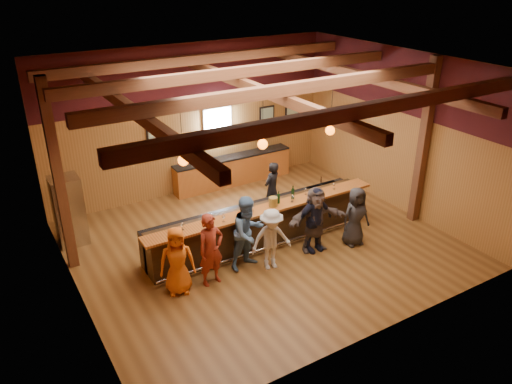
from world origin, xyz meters
TOP-DOWN VIEW (x-y plane):
  - room at (0.00, 0.06)m, footprint 9.04×9.00m
  - bar_counter at (0.02, 0.15)m, footprint 6.30×1.07m
  - back_bar_cabinet at (1.20, 3.72)m, footprint 4.00×0.52m
  - window at (0.80, 3.95)m, footprint 0.95×0.09m
  - framed_pictures at (1.67, 3.94)m, footprint 5.35×0.05m
  - wine_shelves at (0.80, 3.88)m, footprint 3.00×0.18m
  - pendant_lights at (0.00, 0.00)m, footprint 4.24×0.24m
  - stainless_fridge at (-4.10, 2.60)m, footprint 0.70×0.70m
  - customer_orange at (-2.60, -0.76)m, footprint 0.88×0.72m
  - customer_redvest at (-1.83, -0.84)m, footprint 0.67×0.49m
  - customer_denim at (-0.80, -0.67)m, footprint 0.98×0.82m
  - customer_white at (-0.38, -1.01)m, footprint 1.06×0.71m
  - customer_navy at (0.94, -0.90)m, footprint 1.01×0.44m
  - customer_brown at (0.98, -0.88)m, footprint 1.62×0.71m
  - customer_dark at (2.03, -1.17)m, footprint 0.81×0.57m
  - bartender at (1.09, 1.25)m, footprint 0.68×0.58m
  - ice_bucket at (0.20, -0.18)m, footprint 0.22×0.22m
  - bottle_a at (0.41, -0.11)m, footprint 0.07×0.07m
  - bottle_b at (0.85, -0.09)m, footprint 0.08×0.08m
  - glass_a at (-2.42, -0.23)m, footprint 0.07×0.07m
  - glass_b at (-2.17, -0.12)m, footprint 0.08×0.08m
  - glass_c at (-1.45, -0.10)m, footprint 0.08×0.08m
  - glass_d at (-1.22, -0.28)m, footprint 0.08×0.08m
  - glass_e at (-0.36, -0.15)m, footprint 0.08×0.08m
  - glass_f at (0.75, -0.21)m, footprint 0.09×0.09m
  - glass_g at (1.28, -0.06)m, footprint 0.08×0.08m
  - glass_h at (2.13, -0.15)m, footprint 0.07×0.07m

SIDE VIEW (x-z plane):
  - back_bar_cabinet at x=1.20m, z-range 0.00..0.95m
  - bar_counter at x=0.02m, z-range -0.03..1.08m
  - customer_white at x=-0.38m, z-range 0.00..1.52m
  - customer_dark at x=2.03m, z-range 0.00..1.55m
  - customer_orange at x=-2.60m, z-range 0.00..1.56m
  - bartender at x=1.09m, z-range 0.00..1.59m
  - customer_brown at x=0.98m, z-range 0.00..1.69m
  - customer_navy at x=0.94m, z-range 0.00..1.70m
  - customer_redvest at x=-1.83m, z-range 0.00..1.70m
  - customer_denim at x=-0.80m, z-range 0.00..1.80m
  - stainless_fridge at x=-4.10m, z-range 0.00..1.80m
  - ice_bucket at x=0.20m, z-range 1.11..1.34m
  - glass_a at x=-2.42m, z-range 1.15..1.31m
  - glass_h at x=2.13m, z-range 1.15..1.31m
  - glass_g at x=1.28m, z-range 1.15..1.32m
  - glass_c at x=-1.45m, z-range 1.15..1.33m
  - glass_b at x=-2.17m, z-range 1.15..1.33m
  - bottle_a at x=0.41m, z-range 1.07..1.40m
  - glass_d at x=-1.22m, z-range 1.15..1.33m
  - glass_e at x=-0.36m, z-range 1.15..1.33m
  - glass_f at x=0.75m, z-range 1.15..1.35m
  - bottle_b at x=0.85m, z-range 1.07..1.43m
  - wine_shelves at x=0.80m, z-range 1.47..1.77m
  - window at x=0.80m, z-range 1.57..2.52m
  - framed_pictures at x=1.67m, z-range 1.88..2.33m
  - pendant_lights at x=0.00m, z-range 2.02..3.39m
  - room at x=0.00m, z-range 0.95..5.47m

